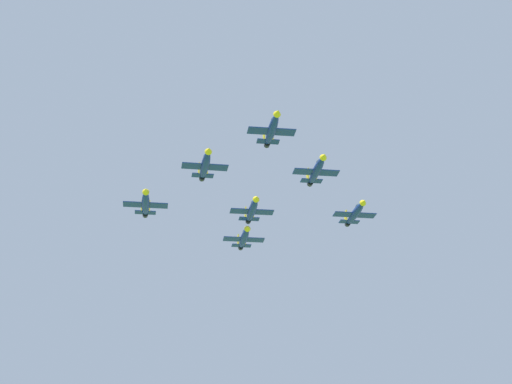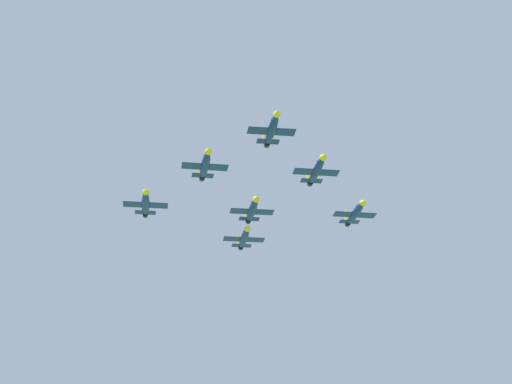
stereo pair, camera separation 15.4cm
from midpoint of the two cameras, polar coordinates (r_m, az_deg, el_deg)
jet_lead at (r=174.61m, az=1.12°, el=4.31°), size 12.71×13.99×3.52m
jet_left_wingman at (r=189.13m, az=4.18°, el=1.50°), size 13.18×14.39×3.63m
jet_right_wingman at (r=185.59m, az=-3.46°, el=1.88°), size 13.28×14.15×3.61m
jet_left_outer at (r=203.80m, az=6.81°, el=-1.44°), size 13.13×14.17×3.59m
jet_right_outer at (r=197.28m, az=-7.51°, el=-0.75°), size 13.26×14.54×3.66m
jet_slot_rear at (r=198.82m, az=-0.24°, el=-1.22°), size 13.14×14.42×3.63m
jet_trailing at (r=211.99m, az=-0.79°, el=-3.14°), size 13.15×14.48×3.64m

